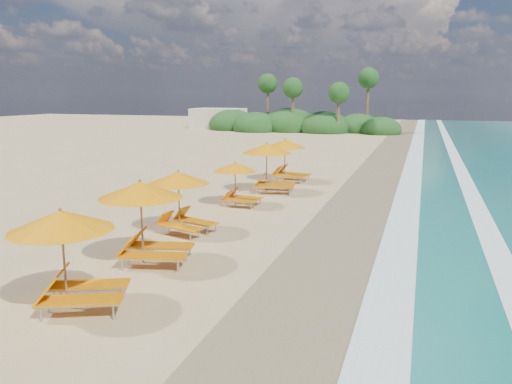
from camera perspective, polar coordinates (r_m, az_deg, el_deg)
The scene contains 11 objects.
ground at distance 19.48m, azimuth 0.00°, elevation -3.46°, with size 160.00×160.00×0.00m, color tan.
wet_sand at distance 18.63m, azimuth 11.77°, elevation -4.39°, with size 4.00×160.00×0.01m, color #826E4D.
surf_foam at distance 18.52m, azimuth 20.11°, elevation -4.88°, with size 4.00×160.00×0.01m.
station_0 at distance 12.27m, azimuth -20.50°, elevation -6.55°, with size 3.19×3.17×2.44m.
station_1 at distance 14.86m, azimuth -12.37°, elevation -2.79°, with size 3.12×3.00×2.54m.
station_2 at distance 17.91m, azimuth -8.49°, elevation -0.69°, with size 2.86×2.78×2.29m.
station_3 at distance 22.06m, azimuth -2.05°, elevation 1.28°, with size 2.20×2.04×2.00m.
station_4 at distance 25.04m, azimuth 1.68°, elevation 3.22°, with size 3.05×2.90×2.56m.
station_5 at distance 28.25m, azimuth 3.70°, elevation 4.02°, with size 2.85×2.69×2.47m.
treeline at distance 65.45m, azimuth 4.62°, elevation 7.86°, with size 25.80×8.80×9.74m.
beach_building at distance 71.65m, azimuth -4.37°, elevation 8.49°, with size 7.00×5.00×2.80m, color beige.
Camera 1 is at (6.05, -17.83, 5.00)m, focal length 34.63 mm.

